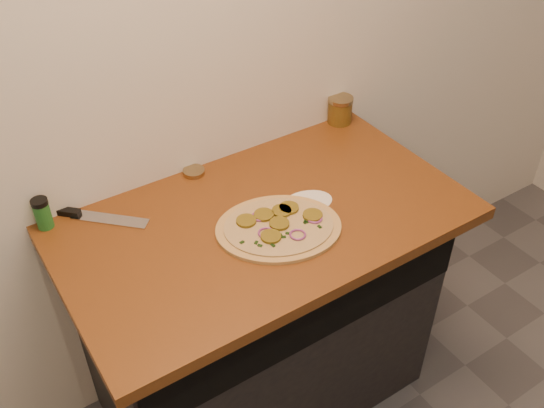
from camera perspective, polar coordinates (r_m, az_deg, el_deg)
cabinet at (r=2.13m, az=-1.12°, el=-10.44°), size 1.10×0.60×0.86m
countertop at (r=1.79m, az=-0.78°, el=-1.57°), size 1.20×0.70×0.04m
pizza at (r=1.73m, az=0.64°, el=-2.13°), size 0.46×0.46×0.02m
chefs_knife at (r=1.86m, az=-17.34°, el=-0.98°), size 0.26×0.26×0.02m
mason_jar_lid at (r=1.96m, az=-7.37°, el=3.03°), size 0.09×0.09×0.01m
salsa_jar at (r=2.20m, az=6.41°, el=8.81°), size 0.09×0.09×0.10m
spice_shaker at (r=1.83m, az=-20.79°, el=-0.83°), size 0.05×0.05×0.10m
flour_spill at (r=1.83m, az=3.42°, el=0.24°), size 0.18×0.18×0.00m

